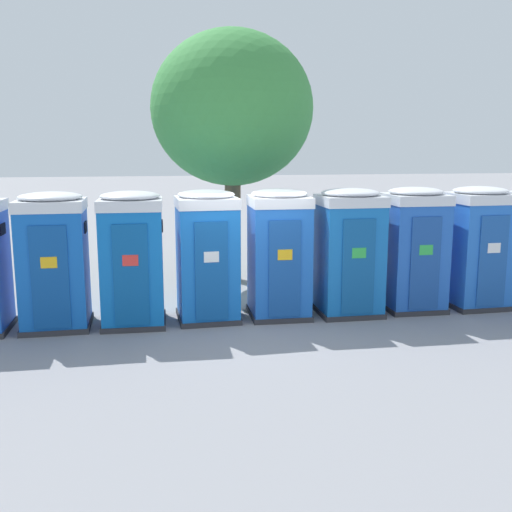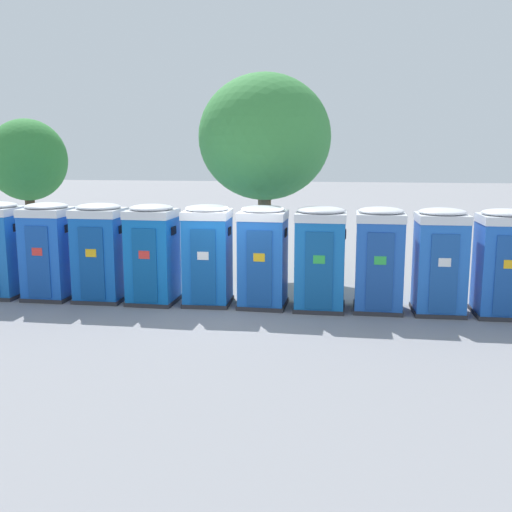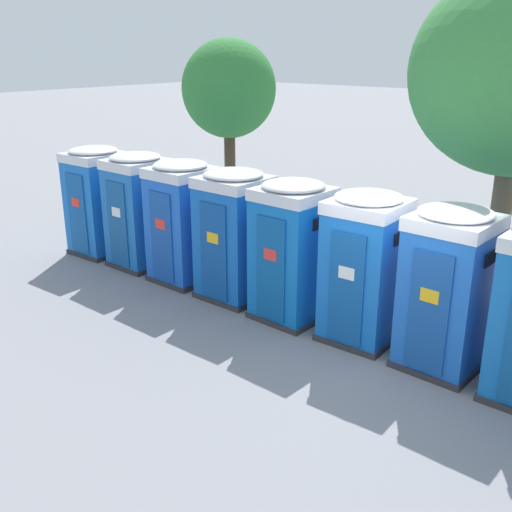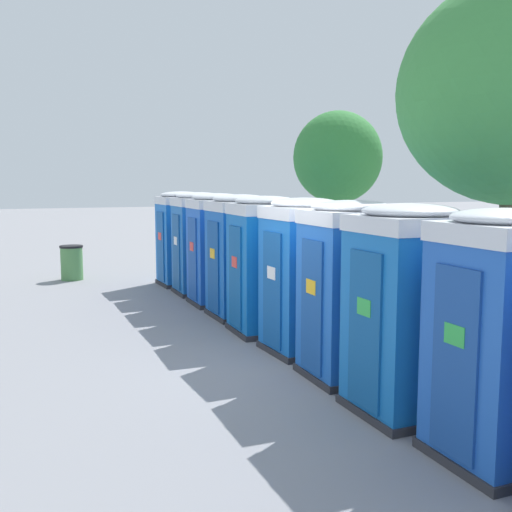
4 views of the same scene
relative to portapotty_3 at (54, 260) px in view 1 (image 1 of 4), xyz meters
name	(u,v)px [view 1 (image 1 of 4)]	position (x,y,z in m)	size (l,w,h in m)	color
ground_plane	(247,322)	(3.55, -0.32, -1.28)	(120.00, 120.00, 0.00)	gray
portapotty_3	(54,260)	(0.00, 0.00, 0.00)	(1.23, 1.21, 2.54)	#2D2D33
portapotty_4	(132,258)	(1.42, -0.05, 0.00)	(1.22, 1.23, 2.54)	#2D2D33
portapotty_5	(207,255)	(2.84, 0.03, 0.00)	(1.21, 1.24, 2.54)	#2D2D33
portapotty_6	(279,253)	(4.26, 0.01, 0.00)	(1.19, 1.23, 2.54)	#2D2D33
portapotty_7	(349,251)	(5.68, -0.05, 0.00)	(1.24, 1.21, 2.54)	#2D2D33
portapotty_8	(413,248)	(7.10, 0.04, 0.00)	(1.19, 1.22, 2.54)	#2D2D33
portapotty_9	(477,247)	(8.52, 0.01, 0.00)	(1.22, 1.23, 2.54)	#2D2D33
street_tree_1	(232,109)	(3.83, 3.43, 2.95)	(3.93, 3.93, 6.12)	brown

